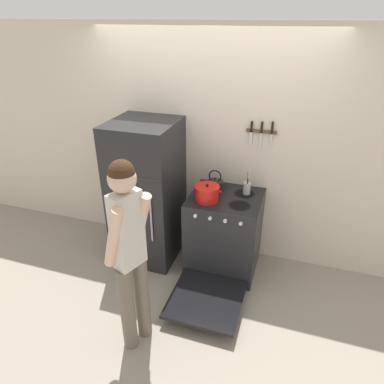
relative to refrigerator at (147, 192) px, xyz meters
The scene contains 9 objects.
ground_plane 1.07m from the refrigerator, 30.84° to the left, with size 14.00×14.00×0.00m, color gray.
wall_back 0.85m from the refrigerator, 32.90° to the left, with size 10.00×0.06×2.55m.
refrigerator is the anchor object (origin of this frame).
stove_range 0.97m from the refrigerator, ahead, with size 0.76×1.39×0.90m.
dutch_oven_pot 0.76m from the refrigerator, ahead, with size 0.30×0.25×0.19m.
tea_kettle 0.78m from the refrigerator, 11.86° to the left, with size 0.23×0.18×0.23m.
utensil_jar 1.11m from the refrigerator, ahead, with size 0.08×0.08×0.28m.
person 1.29m from the refrigerator, 70.78° to the right, with size 0.36×0.42×1.73m.
wall_knife_strip 1.42m from the refrigerator, 16.40° to the left, with size 0.31×0.03×0.33m.
Camera 1 is at (0.94, -3.44, 2.60)m, focal length 32.00 mm.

